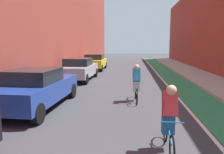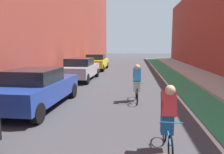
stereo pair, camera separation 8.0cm
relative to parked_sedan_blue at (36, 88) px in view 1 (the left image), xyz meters
The scene contains 9 objects.
ground_plane 8.36m from the parked_sedan_blue, 67.22° to the left, with size 97.21×97.21×0.00m, color #38383D.
bike_lane_paint 11.79m from the parked_sedan_blue, 55.32° to the left, with size 1.60×44.19×0.00m, color #2D8451.
lane_divider_stripe 11.30m from the parked_sedan_blue, 59.09° to the left, with size 0.12×44.19×0.00m, color white.
sidewalk_right 13.10m from the parked_sedan_blue, 47.70° to the left, with size 2.62×44.19×0.14m, color #A8A59E.
parked_sedan_blue is the anchor object (origin of this frame).
parked_sedan_silver 6.83m from the parked_sedan_blue, 90.00° to the left, with size 1.99×4.39×1.53m.
parked_sedan_yellow_cab 13.35m from the parked_sedan_blue, 89.99° to the left, with size 1.93×4.31×1.53m.
cyclist_mid 5.49m from the parked_sedan_blue, 34.95° to the right, with size 0.48×1.65×1.58m.
cyclist_trailing 4.08m from the parked_sedan_blue, 19.52° to the left, with size 0.48×1.73×1.62m.
Camera 1 is at (0.43, 2.40, 2.42)m, focal length 35.40 mm.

